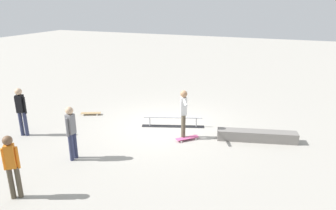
# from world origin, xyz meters

# --- Properties ---
(ground_plane) EXTENTS (60.00, 60.00, 0.00)m
(ground_plane) POSITION_xyz_m (0.00, 0.00, 0.00)
(ground_plane) COLOR #ADA89E
(grind_rail) EXTENTS (2.27, 0.98, 0.38)m
(grind_rail) POSITION_xyz_m (-0.27, -0.01, 0.16)
(grind_rail) COLOR black
(grind_rail) RESTS_ON ground_plane
(skate_ledge) EXTENTS (2.61, 1.02, 0.35)m
(skate_ledge) POSITION_xyz_m (-3.30, 0.11, 0.18)
(skate_ledge) COLOR gray
(skate_ledge) RESTS_ON ground_plane
(skater_main) EXTENTS (0.66, 1.26, 1.69)m
(skater_main) POSITION_xyz_m (-0.96, 0.82, 0.98)
(skater_main) COLOR brown
(skater_main) RESTS_ON ground_plane
(skateboard_main) EXTENTS (0.71, 0.71, 0.09)m
(skateboard_main) POSITION_xyz_m (-1.13, 0.91, 0.07)
(skateboard_main) COLOR #E05993
(skateboard_main) RESTS_ON ground_plane
(bystander_grey_shirt) EXTENTS (0.22, 0.37, 1.63)m
(bystander_grey_shirt) POSITION_xyz_m (1.56, 3.40, 0.92)
(bystander_grey_shirt) COLOR #2D3351
(bystander_grey_shirt) RESTS_ON ground_plane
(bystander_orange_shirt) EXTENTS (0.33, 0.28, 1.60)m
(bystander_orange_shirt) POSITION_xyz_m (1.62, 5.46, 0.91)
(bystander_orange_shirt) COLOR brown
(bystander_orange_shirt) RESTS_ON ground_plane
(bystander_black_shirt) EXTENTS (0.39, 0.24, 1.70)m
(bystander_black_shirt) POSITION_xyz_m (4.23, 2.63, 0.96)
(bystander_black_shirt) COLOR #2D3351
(bystander_black_shirt) RESTS_ON ground_plane
(loose_skateboard_natural) EXTENTS (0.81, 0.51, 0.09)m
(loose_skateboard_natural) POSITION_xyz_m (3.29, 0.08, 0.07)
(loose_skateboard_natural) COLOR tan
(loose_skateboard_natural) RESTS_ON ground_plane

